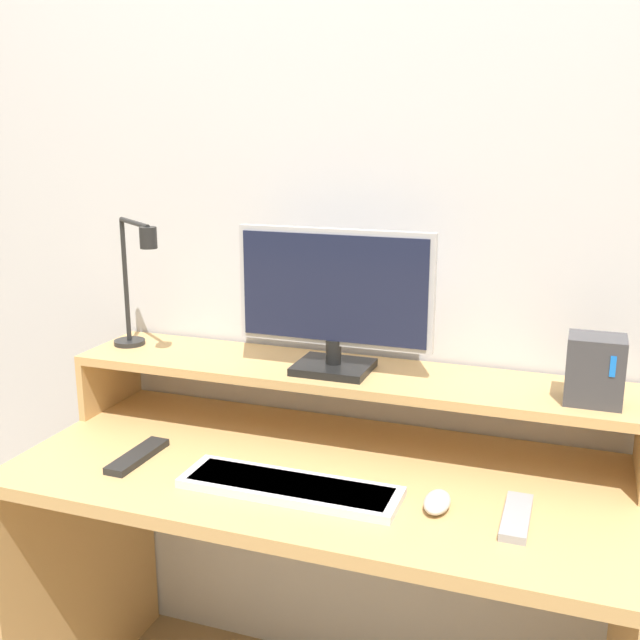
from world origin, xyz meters
TOP-DOWN VIEW (x-y plane):
  - wall_back at (0.00, 0.65)m, footprint 6.00×0.05m
  - desk at (0.00, 0.31)m, footprint 1.33×0.62m
  - monitor_shelf at (0.00, 0.49)m, footprint 1.33×0.26m
  - monitor at (-0.02, 0.47)m, footprint 0.46×0.15m
  - desk_lamp at (-0.54, 0.45)m, footprint 0.21×0.17m
  - router_dock at (0.55, 0.45)m, footprint 0.11×0.10m
  - keyboard at (-0.02, 0.19)m, footprint 0.46×0.13m
  - mouse at (0.28, 0.21)m, footprint 0.05×0.09m
  - remote_control at (-0.40, 0.21)m, footprint 0.05×0.19m
  - remote_secondary at (0.43, 0.22)m, footprint 0.05×0.18m

SIDE VIEW (x-z plane):
  - desk at x=0.00m, z-range 0.16..0.90m
  - remote_control at x=-0.40m, z-range 0.74..0.76m
  - remote_secondary at x=0.43m, z-range 0.74..0.76m
  - keyboard at x=-0.02m, z-range 0.74..0.76m
  - mouse at x=0.28m, z-range 0.74..0.77m
  - monitor_shelf at x=0.00m, z-range 0.80..0.97m
  - router_dock at x=0.55m, z-range 0.91..1.05m
  - monitor at x=-0.02m, z-range 0.92..1.25m
  - desk_lamp at x=-0.54m, z-range 0.93..1.26m
  - wall_back at x=0.00m, z-range 0.00..2.50m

